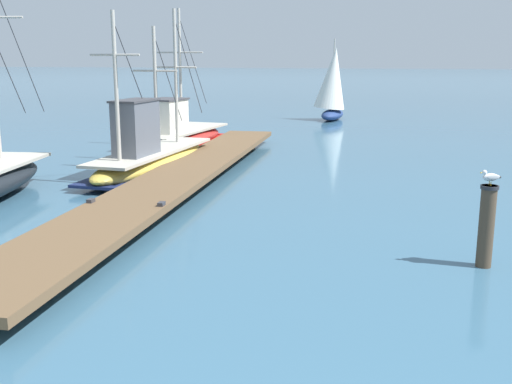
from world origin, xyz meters
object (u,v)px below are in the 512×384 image
Objects in this scene: mooring_piling at (487,224)px; perched_seagull at (491,177)px; fishing_boat_6 at (150,154)px; distant_sailboat at (333,85)px; fishing_boat_0 at (177,135)px.

perched_seagull is at bearing 25.69° from mooring_piling.
fishing_boat_6 reaches higher than distant_sailboat.
fishing_boat_6 reaches higher than mooring_piling.
perched_seagull is at bearing -75.01° from distant_sailboat.
fishing_boat_0 is at bearing -108.17° from distant_sailboat.
fishing_boat_0 is 17.68× the size of perched_seagull.
mooring_piling is at bearing -75.03° from distant_sailboat.
distant_sailboat is (2.79, 17.79, 1.40)m from fishing_boat_6.
fishing_boat_0 is at bearing 132.81° from mooring_piling.
mooring_piling is at bearing -47.19° from fishing_boat_0.
fishing_boat_0 is 15.59m from perched_seagull.
mooring_piling is at bearing -154.31° from perched_seagull.
mooring_piling is 0.31× the size of distant_sailboat.
distant_sailboat reaches higher than mooring_piling.
mooring_piling is (9.21, -6.23, 0.15)m from fishing_boat_6.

